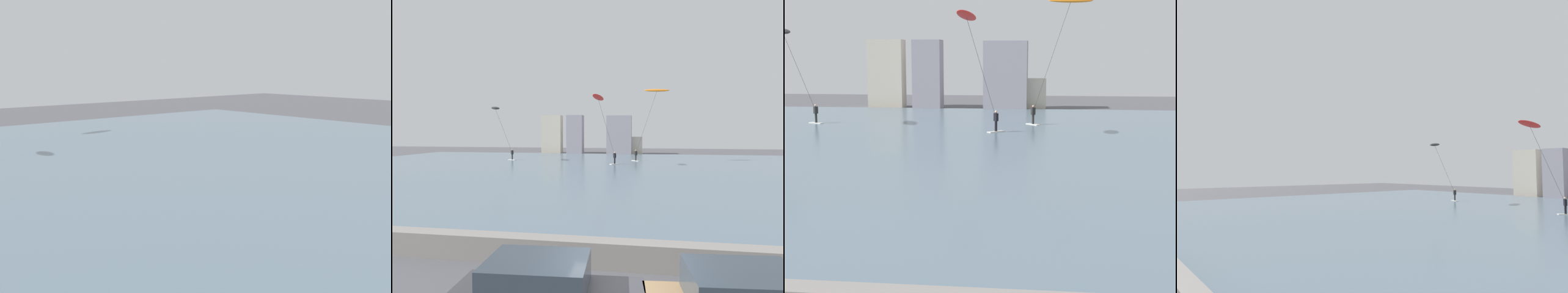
{
  "view_description": "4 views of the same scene",
  "coord_description": "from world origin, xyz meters",
  "views": [
    {
      "loc": [
        -11.72,
        -0.01,
        6.99
      ],
      "look_at": [
        1.29,
        14.71,
        3.82
      ],
      "focal_mm": 48.06,
      "sensor_mm": 36.0,
      "label": 1
    },
    {
      "loc": [
        0.39,
        -6.85,
        4.41
      ],
      "look_at": [
        -2.53,
        11.12,
        3.58
      ],
      "focal_mm": 30.01,
      "sensor_mm": 36.0,
      "label": 2
    },
    {
      "loc": [
        0.9,
        -7.99,
        5.81
      ],
      "look_at": [
        -1.68,
        14.15,
        2.37
      ],
      "focal_mm": 53.78,
      "sensor_mm": 36.0,
      "label": 3
    },
    {
      "loc": [
        11.04,
        1.11,
        4.23
      ],
      "look_at": [
        -1.81,
        11.62,
        5.39
      ],
      "focal_mm": 31.94,
      "sensor_mm": 36.0,
      "label": 4
    }
  ],
  "objects": [
    {
      "name": "water_bay",
      "position": [
        0.0,
        30.28,
        0.05
      ],
      "size": [
        84.0,
        52.0,
        0.1
      ],
      "primitive_type": "cube",
      "color": "slate",
      "rests_on": "ground"
    }
  ]
}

